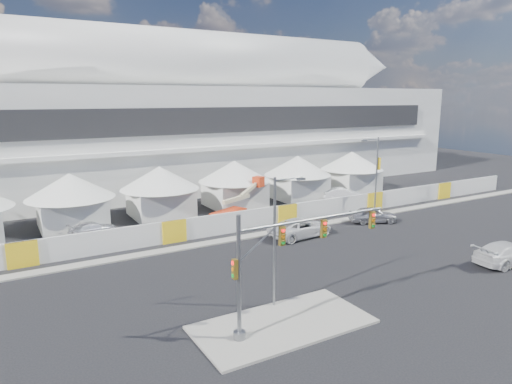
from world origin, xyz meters
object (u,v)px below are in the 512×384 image
sedan_silver (373,215)px  lot_car_c (93,229)px  streetlight_median (277,233)px  streetlight_curb (375,171)px  pickup_near (508,253)px  pickup_curb (301,228)px  boom_lift (235,211)px  traffic_mast (276,262)px  lot_car_a (342,194)px

sedan_silver → lot_car_c: sedan_silver is taller
streetlight_median → streetlight_curb: 24.83m
pickup_near → lot_car_c: (-26.18, 23.82, -0.23)m
pickup_curb → streetlight_median: 15.12m
pickup_curb → boom_lift: 8.23m
lot_car_c → traffic_mast: size_ratio=0.43×
streetlight_median → sedan_silver: bearing=30.7°
sedan_silver → boom_lift: bearing=82.4°
lot_car_c → pickup_curb: bearing=-131.1°
pickup_curb → streetlight_curb: streetlight_curb is taller
pickup_curb → sedan_silver: bearing=-93.4°
lot_car_a → streetlight_curb: 8.92m
pickup_near → lot_car_a: 23.97m
lot_car_a → traffic_mast: (-24.72, -23.36, 3.19)m
streetlight_curb → lot_car_c: bearing=164.4°
lot_car_a → boom_lift: size_ratio=0.57×
pickup_curb → streetlight_median: bearing=133.8°
sedan_silver → traffic_mast: size_ratio=0.48×
sedan_silver → lot_car_a: 10.53m
pickup_near → traffic_mast: 21.23m
sedan_silver → streetlight_curb: streetlight_curb is taller
lot_car_a → pickup_near: bearing=-161.2°
streetlight_curb → boom_lift: size_ratio=1.04×
sedan_silver → streetlight_curb: (2.07, 2.07, 4.13)m
pickup_curb → streetlight_curb: (11.32, 2.32, 4.09)m
pickup_curb → pickup_near: 16.84m
pickup_curb → boom_lift: boom_lift is taller
lot_car_a → streetlight_curb: (-2.09, -7.60, 4.18)m
lot_car_c → traffic_mast: 24.30m
sedan_silver → traffic_mast: bearing=148.0°
lot_car_a → streetlight_median: 31.37m
pickup_curb → lot_car_c: size_ratio=1.41×
lot_car_c → streetlight_curb: 29.18m
lot_car_a → streetlight_median: size_ratio=0.59×
lot_car_c → streetlight_curb: bearing=-115.3°
sedan_silver → boom_lift: (-12.02, 7.50, 0.26)m
pickup_curb → streetlight_curb: 12.26m
traffic_mast → streetlight_curb: streetlight_curb is taller
pickup_near → lot_car_a: pickup_near is taller
sedan_silver → pickup_near: size_ratio=0.80×
pickup_curb → lot_car_a: bearing=-58.5°
sedan_silver → lot_car_c: bearing=93.4°
traffic_mast → streetlight_median: bearing=56.1°
traffic_mast → streetlight_median: streetlight_median is taller
traffic_mast → streetlight_curb: bearing=34.9°
lot_car_c → streetlight_median: (6.83, -21.04, 4.07)m
streetlight_curb → boom_lift: (-14.09, 5.43, -3.86)m
sedan_silver → pickup_near: pickup_near is taller
sedan_silver → boom_lift: 14.17m
pickup_curb → boom_lift: bearing=14.7°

